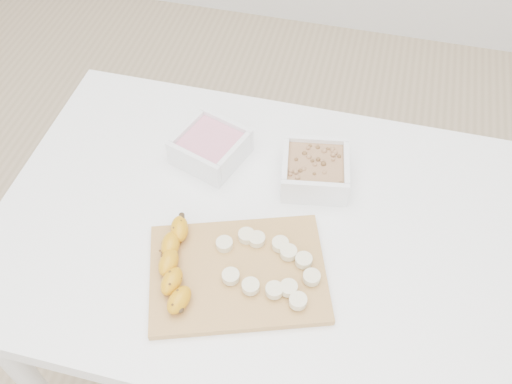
% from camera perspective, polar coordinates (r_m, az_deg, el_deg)
% --- Properties ---
extents(ground, '(3.50, 3.50, 0.00)m').
position_cam_1_polar(ground, '(1.77, -0.25, -17.43)').
color(ground, '#C6AD89').
rests_on(ground, ground).
extents(table, '(1.00, 0.70, 0.75)m').
position_cam_1_polar(table, '(1.18, -0.36, -5.84)').
color(table, white).
rests_on(table, ground).
extents(bowl_yogurt, '(0.16, 0.16, 0.06)m').
position_cam_1_polar(bowl_yogurt, '(1.19, -4.56, 4.55)').
color(bowl_yogurt, white).
rests_on(bowl_yogurt, table).
extents(bowl_granola, '(0.15, 0.15, 0.06)m').
position_cam_1_polar(bowl_granola, '(1.15, 5.90, 2.21)').
color(bowl_granola, white).
rests_on(bowl_granola, table).
extents(cutting_board, '(0.37, 0.31, 0.01)m').
position_cam_1_polar(cutting_board, '(1.03, -1.82, -8.13)').
color(cutting_board, '#B58A43').
rests_on(cutting_board, table).
extents(banana, '(0.07, 0.20, 0.03)m').
position_cam_1_polar(banana, '(1.02, -8.05, -7.27)').
color(banana, '#C7840C').
rests_on(banana, cutting_board).
extents(banana_slices, '(0.20, 0.14, 0.02)m').
position_cam_1_polar(banana_slices, '(1.02, 1.50, -7.37)').
color(banana_slices, beige).
rests_on(banana_slices, cutting_board).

